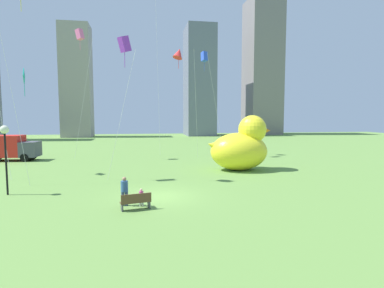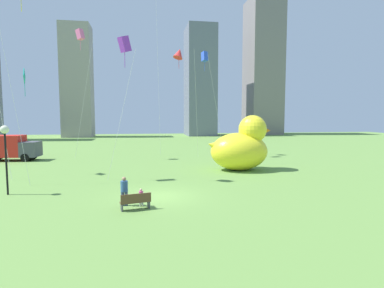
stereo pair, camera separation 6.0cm
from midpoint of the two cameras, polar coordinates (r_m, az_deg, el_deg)
The scene contains 13 objects.
ground_plane at distance 19.88m, azimuth -5.72°, elevation -9.46°, with size 140.00×140.00×0.00m, color #648E40.
park_bench at distance 17.21m, azimuth -10.12°, elevation -10.20°, with size 1.68×0.81×0.90m.
person_adult at distance 18.00m, azimuth -12.13°, elevation -8.15°, with size 0.40×0.40×1.63m.
person_child at distance 17.80m, azimuth -9.16°, elevation -9.41°, with size 0.24×0.24×1.00m.
giant_inflatable_duck at distance 29.25m, azimuth 9.03°, elevation -0.51°, with size 6.12×3.93×5.07m.
lamppost at distance 22.84m, azimuth -30.81°, elevation 0.69°, with size 0.52×0.52×4.41m.
box_truck at distance 40.60m, azimuth -30.32°, elevation -0.60°, with size 6.27×2.81×2.85m.
city_skyline at distance 81.22m, azimuth -1.50°, elevation 12.56°, with size 73.34×19.86×36.21m.
kite_purple at distance 24.72m, azimuth -12.12°, elevation 17.19°, with size 2.34×2.05×10.89m.
kite_red at distance 36.96m, azimuth -2.35°, elevation 16.12°, with size 3.39×3.86×12.79m.
kite_pink at distance 38.91m, azimuth -19.63°, elevation 18.11°, with size 2.46×1.71×14.66m.
kite_blue at distance 38.52m, azimuth 2.39°, elevation 15.49°, with size 2.87×2.98×12.65m.
kite_teal at distance 30.07m, azimuth -28.36°, elevation 10.28°, with size 2.65×3.10×8.98m.
Camera 2 is at (-1.10, -19.22, 4.99)m, focal length 29.31 mm.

